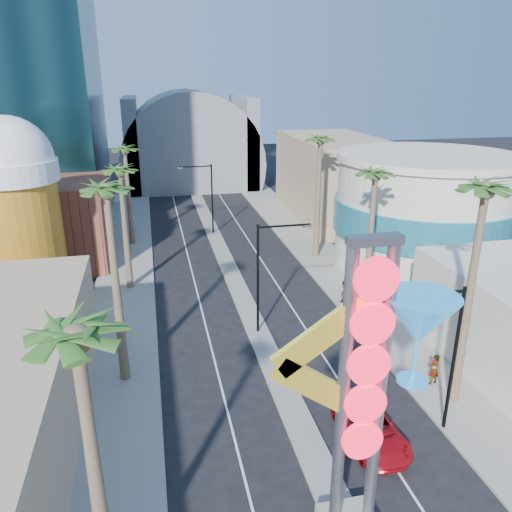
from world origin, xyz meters
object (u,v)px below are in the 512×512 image
Objects in this scene: pedestrian_b at (343,291)px; red_pickup at (370,428)px; pedestrian_a at (434,369)px; neon_sign at (385,377)px.

red_pickup is at bearing 80.82° from pedestrian_b.
red_pickup is 16.00m from pedestrian_b.
pedestrian_a is at bearing 30.92° from red_pickup.
pedestrian_a is at bearing 47.65° from neon_sign.
neon_sign reaches higher than red_pickup.
pedestrian_b is (6.88, 20.40, -6.28)m from neon_sign.
pedestrian_a reaches higher than pedestrian_b.
pedestrian_b is (4.59, 15.32, 0.29)m from red_pickup.
pedestrian_b is at bearing -99.76° from pedestrian_a.
pedestrian_a is 1.11× the size of pedestrian_b.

